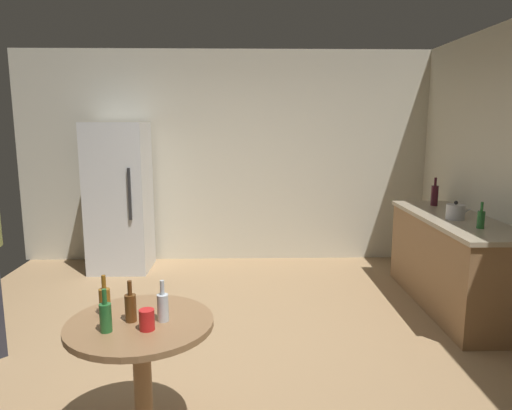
# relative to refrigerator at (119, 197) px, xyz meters

# --- Properties ---
(ground_plane) EXTENTS (5.20, 5.20, 0.10)m
(ground_plane) POSITION_rel_refrigerator_xyz_m (1.28, -2.20, -0.95)
(ground_plane) COLOR #9E7C56
(wall_back) EXTENTS (5.32, 0.06, 2.70)m
(wall_back) POSITION_rel_refrigerator_xyz_m (1.28, 0.43, 0.45)
(wall_back) COLOR beige
(wall_back) RESTS_ON ground_plane
(refrigerator) EXTENTS (0.70, 0.68, 1.80)m
(refrigerator) POSITION_rel_refrigerator_xyz_m (0.00, 0.00, 0.00)
(refrigerator) COLOR silver
(refrigerator) RESTS_ON ground_plane
(kitchen_counter) EXTENTS (0.64, 1.91, 0.90)m
(kitchen_counter) POSITION_rel_refrigerator_xyz_m (3.56, -1.29, -0.45)
(kitchen_counter) COLOR olive
(kitchen_counter) RESTS_ON ground_plane
(kettle) EXTENTS (0.24, 0.17, 0.18)m
(kettle) POSITION_rel_refrigerator_xyz_m (3.51, -1.38, 0.07)
(kettle) COLOR #B2B2B7
(kettle) RESTS_ON kitchen_counter
(wine_bottle_on_counter) EXTENTS (0.08, 0.08, 0.31)m
(wine_bottle_on_counter) POSITION_rel_refrigerator_xyz_m (3.60, -0.66, 0.12)
(wine_bottle_on_counter) COLOR #3F141E
(wine_bottle_on_counter) RESTS_ON kitchen_counter
(beer_bottle_on_counter) EXTENTS (0.06, 0.06, 0.23)m
(beer_bottle_on_counter) POSITION_rel_refrigerator_xyz_m (3.55, -1.77, 0.08)
(beer_bottle_on_counter) COLOR #26662D
(beer_bottle_on_counter) RESTS_ON kitchen_counter
(foreground_table) EXTENTS (0.80, 0.80, 0.73)m
(foreground_table) POSITION_rel_refrigerator_xyz_m (0.95, -3.24, -0.27)
(foreground_table) COLOR olive
(foreground_table) RESTS_ON ground_plane
(beer_bottle_amber) EXTENTS (0.06, 0.06, 0.23)m
(beer_bottle_amber) POSITION_rel_refrigerator_xyz_m (0.74, -3.15, -0.08)
(beer_bottle_amber) COLOR #8C5919
(beer_bottle_amber) RESTS_ON foreground_table
(beer_bottle_brown) EXTENTS (0.06, 0.06, 0.23)m
(beer_bottle_brown) POSITION_rel_refrigerator_xyz_m (0.91, -3.24, -0.08)
(beer_bottle_brown) COLOR #593314
(beer_bottle_brown) RESTS_ON foreground_table
(beer_bottle_green) EXTENTS (0.06, 0.06, 0.23)m
(beer_bottle_green) POSITION_rel_refrigerator_xyz_m (0.81, -3.37, -0.08)
(beer_bottle_green) COLOR #26662D
(beer_bottle_green) RESTS_ON foreground_table
(beer_bottle_clear) EXTENTS (0.06, 0.06, 0.23)m
(beer_bottle_clear) POSITION_rel_refrigerator_xyz_m (1.08, -3.24, -0.08)
(beer_bottle_clear) COLOR silver
(beer_bottle_clear) RESTS_ON foreground_table
(plastic_cup_red) EXTENTS (0.08, 0.08, 0.11)m
(plastic_cup_red) POSITION_rel_refrigerator_xyz_m (1.01, -3.35, -0.11)
(plastic_cup_red) COLOR red
(plastic_cup_red) RESTS_ON foreground_table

